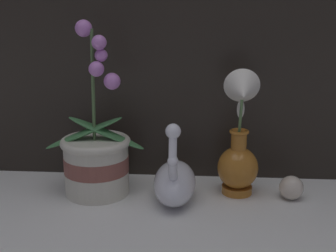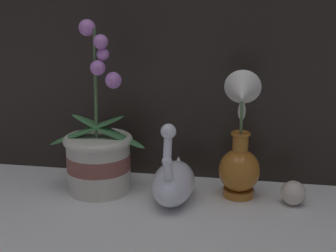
{
  "view_description": "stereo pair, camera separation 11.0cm",
  "coord_description": "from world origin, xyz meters",
  "px_view_note": "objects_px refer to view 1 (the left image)",
  "views": [
    {
      "loc": [
        0.04,
        -0.92,
        0.48
      ],
      "look_at": [
        -0.03,
        0.14,
        0.18
      ],
      "focal_mm": 50.0,
      "sensor_mm": 36.0,
      "label": 1
    },
    {
      "loc": [
        0.15,
        -0.91,
        0.48
      ],
      "look_at": [
        -0.03,
        0.14,
        0.18
      ],
      "focal_mm": 50.0,
      "sensor_mm": 36.0,
      "label": 2
    }
  ],
  "objects_px": {
    "swan_figurine": "(175,180)",
    "blue_vase": "(239,149)",
    "glass_sphere": "(291,188)",
    "orchid_potted_plant": "(96,157)"
  },
  "relations": [
    {
      "from": "swan_figurine",
      "to": "glass_sphere",
      "type": "xyz_separation_m",
      "value": [
        0.28,
        0.03,
        -0.02
      ]
    },
    {
      "from": "blue_vase",
      "to": "glass_sphere",
      "type": "height_order",
      "value": "blue_vase"
    },
    {
      "from": "orchid_potted_plant",
      "to": "swan_figurine",
      "type": "height_order",
      "value": "orchid_potted_plant"
    },
    {
      "from": "orchid_potted_plant",
      "to": "blue_vase",
      "type": "bearing_deg",
      "value": 1.8
    },
    {
      "from": "swan_figurine",
      "to": "blue_vase",
      "type": "distance_m",
      "value": 0.17
    },
    {
      "from": "blue_vase",
      "to": "swan_figurine",
      "type": "bearing_deg",
      "value": -163.7
    },
    {
      "from": "glass_sphere",
      "to": "blue_vase",
      "type": "bearing_deg",
      "value": 173.35
    },
    {
      "from": "orchid_potted_plant",
      "to": "swan_figurine",
      "type": "xyz_separation_m",
      "value": [
        0.19,
        -0.03,
        -0.04
      ]
    },
    {
      "from": "blue_vase",
      "to": "glass_sphere",
      "type": "relative_size",
      "value": 5.42
    },
    {
      "from": "swan_figurine",
      "to": "blue_vase",
      "type": "bearing_deg",
      "value": 16.3
    }
  ]
}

